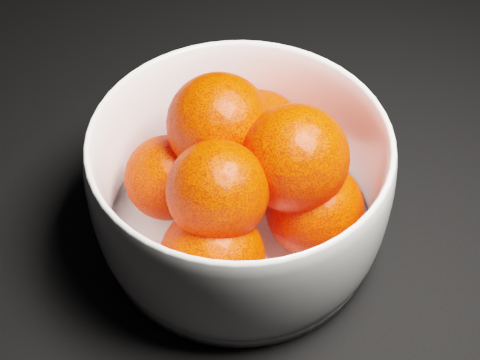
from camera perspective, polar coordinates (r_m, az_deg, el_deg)
ground at (r=0.71m, az=-11.24°, el=9.54°), size 3.00×3.00×0.00m
bowl at (r=0.50m, az=-0.00°, el=-0.41°), size 0.23×0.23×0.11m
orange_pile at (r=0.49m, az=0.40°, el=0.44°), size 0.17×0.16×0.12m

